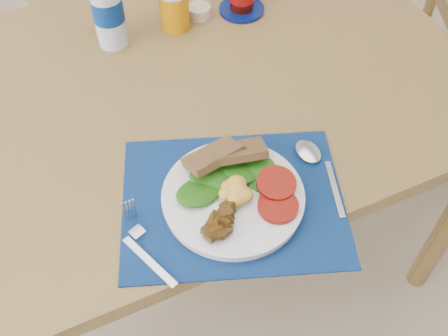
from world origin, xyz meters
name	(u,v)px	position (x,y,z in m)	size (l,w,h in m)	color
ground	(212,306)	(0.00, 0.00, 0.00)	(4.00, 4.00, 0.00)	gray
table	(173,115)	(0.00, 0.20, 0.67)	(1.40, 0.90, 0.75)	brown
placemat	(233,201)	(0.00, -0.14, 0.75)	(0.41, 0.32, 0.00)	black
breakfast_plate	(231,197)	(-0.01, -0.14, 0.77)	(0.26, 0.26, 0.06)	silver
fork	(142,243)	(-0.19, -0.15, 0.76)	(0.06, 0.18, 0.00)	#B2B5BA
spoon	(316,163)	(0.18, -0.13, 0.76)	(0.06, 0.20, 0.01)	#B2B5BA
water_bottle	(106,3)	(-0.06, 0.41, 0.86)	(0.07, 0.07, 0.25)	#ADBFCC
juice_glass	(174,9)	(0.09, 0.41, 0.80)	(0.07, 0.07, 0.10)	#C67705
ramekin	(199,12)	(0.17, 0.42, 0.76)	(0.06, 0.06, 0.03)	#C7AF92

